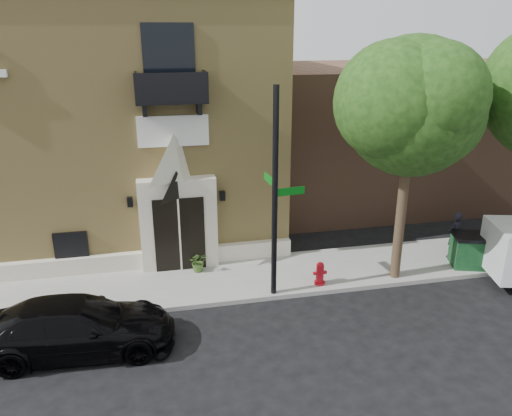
% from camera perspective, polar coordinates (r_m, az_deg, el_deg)
% --- Properties ---
extents(ground, '(120.00, 120.00, 0.00)m').
position_cam_1_polar(ground, '(15.64, -4.08, -11.14)').
color(ground, black).
rests_on(ground, ground).
extents(sidewalk, '(42.00, 3.00, 0.15)m').
position_cam_1_polar(sidewalk, '(17.03, -1.46, -8.03)').
color(sidewalk, gray).
rests_on(sidewalk, ground).
extents(church, '(12.20, 11.01, 9.30)m').
position_cam_1_polar(church, '(21.55, -15.53, 10.10)').
color(church, tan).
rests_on(church, ground).
extents(neighbour_building, '(18.00, 8.00, 6.40)m').
position_cam_1_polar(neighbour_building, '(26.62, 19.41, 8.32)').
color(neighbour_building, brown).
rests_on(neighbour_building, ground).
extents(street_tree_left, '(4.97, 4.38, 7.77)m').
position_cam_1_polar(street_tree_left, '(15.84, 17.71, 11.07)').
color(street_tree_left, '#38281C').
rests_on(street_tree_left, sidewalk).
extents(black_sedan, '(5.10, 2.24, 1.46)m').
position_cam_1_polar(black_sedan, '(14.13, -19.75, -12.63)').
color(black_sedan, black).
rests_on(black_sedan, ground).
extents(street_sign, '(1.06, 1.02, 6.44)m').
position_cam_1_polar(street_sign, '(14.72, 2.21, 1.44)').
color(street_sign, black).
rests_on(street_sign, sidewalk).
extents(fire_hydrant, '(0.44, 0.36, 0.78)m').
position_cam_1_polar(fire_hydrant, '(16.48, 7.31, -7.40)').
color(fire_hydrant, maroon).
rests_on(fire_hydrant, sidewalk).
extents(dumpster, '(2.00, 1.49, 1.16)m').
position_cam_1_polar(dumpster, '(19.10, 24.07, -4.44)').
color(dumpster, '#0E3418').
rests_on(dumpster, sidewalk).
extents(planter, '(0.65, 0.57, 0.70)m').
position_cam_1_polar(planter, '(17.30, -6.58, -6.11)').
color(planter, '#3F5F26').
rests_on(planter, sidewalk).
extents(pedestrian_near, '(0.75, 0.66, 1.74)m').
position_cam_1_polar(pedestrian_near, '(19.37, 21.71, -2.86)').
color(pedestrian_near, black).
rests_on(pedestrian_near, sidewalk).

